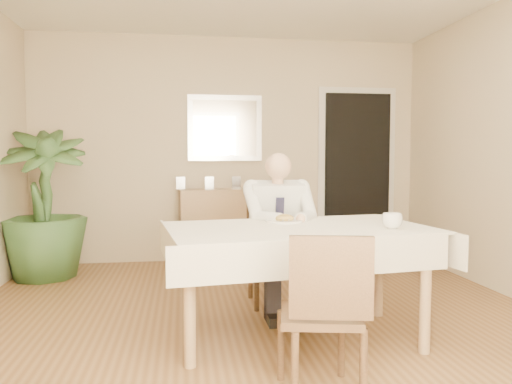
{
  "coord_description": "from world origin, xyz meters",
  "views": [
    {
      "loc": [
        -0.54,
        -3.35,
        1.21
      ],
      "look_at": [
        0.0,
        0.35,
        0.95
      ],
      "focal_mm": 35.0,
      "sensor_mm": 36.0,
      "label": 1
    }
  ],
  "objects": [
    {
      "name": "room",
      "position": [
        0.0,
        0.0,
        1.3
      ],
      "size": [
        5.0,
        5.02,
        2.6
      ],
      "color": "brown",
      "rests_on": "ground"
    },
    {
      "name": "window",
      "position": [
        0.0,
        -2.47,
        1.45
      ],
      "size": [
        1.34,
        0.04,
        1.44
      ],
      "color": "beige",
      "rests_on": "room"
    },
    {
      "name": "doorway",
      "position": [
        1.55,
        2.46,
        1.0
      ],
      "size": [
        0.96,
        0.07,
        2.1
      ],
      "color": "beige",
      "rests_on": "ground"
    },
    {
      "name": "mirror",
      "position": [
        -0.05,
        2.47,
        1.55
      ],
      "size": [
        0.86,
        0.04,
        0.76
      ],
      "color": "silver",
      "rests_on": "room"
    },
    {
      "name": "dining_table",
      "position": [
        0.21,
        -0.15,
        0.67
      ],
      "size": [
        1.84,
        1.23,
        0.75
      ],
      "rotation": [
        0.0,
        0.0,
        0.13
      ],
      "color": "#9A7D4E",
      "rests_on": "ground"
    },
    {
      "name": "chair_far",
      "position": [
        0.21,
        0.73,
        0.51
      ],
      "size": [
        0.48,
        0.48,
        0.9
      ],
      "rotation": [
        0.0,
        0.0,
        -0.14
      ],
      "color": "#462E1A",
      "rests_on": "ground"
    },
    {
      "name": "chair_near",
      "position": [
        0.14,
        -1.01,
        0.47
      ],
      "size": [
        0.47,
        0.47,
        0.84
      ],
      "rotation": [
        0.0,
        0.0,
        -0.2
      ],
      "color": "#462E1A",
      "rests_on": "ground"
    },
    {
      "name": "seated_man",
      "position": [
        0.21,
        0.44,
        0.69
      ],
      "size": [
        0.48,
        0.72,
        1.24
      ],
      "color": "white",
      "rests_on": "ground"
    },
    {
      "name": "plate",
      "position": [
        0.16,
        0.08,
        0.76
      ],
      "size": [
        0.26,
        0.26,
        0.02
      ],
      "primitive_type": "cylinder",
      "color": "white",
      "rests_on": "dining_table"
    },
    {
      "name": "food",
      "position": [
        0.16,
        0.08,
        0.78
      ],
      "size": [
        0.14,
        0.14,
        0.06
      ],
      "primitive_type": "ellipsoid",
      "color": "olive",
      "rests_on": "dining_table"
    },
    {
      "name": "knife",
      "position": [
        0.2,
        0.02,
        0.78
      ],
      "size": [
        0.01,
        0.13,
        0.01
      ],
      "primitive_type": "cylinder",
      "rotation": [
        1.57,
        0.0,
        0.0
      ],
      "color": "silver",
      "rests_on": "dining_table"
    },
    {
      "name": "fork",
      "position": [
        0.12,
        0.02,
        0.78
      ],
      "size": [
        0.01,
        0.13,
        0.01
      ],
      "primitive_type": "cylinder",
      "rotation": [
        1.57,
        0.0,
        0.0
      ],
      "color": "silver",
      "rests_on": "dining_table"
    },
    {
      "name": "coffee_mug",
      "position": [
        0.78,
        -0.34,
        0.8
      ],
      "size": [
        0.16,
        0.16,
        0.1
      ],
      "primitive_type": "imported",
      "rotation": [
        0.0,
        0.0,
        0.3
      ],
      "color": "white",
      "rests_on": "dining_table"
    },
    {
      "name": "sideboard",
      "position": [
        -0.05,
        2.32,
        0.42
      ],
      "size": [
        1.08,
        0.44,
        0.85
      ],
      "primitive_type": "cube",
      "rotation": [
        0.0,
        0.0,
        0.07
      ],
      "color": "#9A7D4E",
      "rests_on": "ground"
    },
    {
      "name": "photo_frame_left",
      "position": [
        -0.57,
        2.37,
        0.92
      ],
      "size": [
        0.1,
        0.02,
        0.14
      ],
      "primitive_type": "cube",
      "color": "silver",
      "rests_on": "sideboard"
    },
    {
      "name": "photo_frame_center",
      "position": [
        -0.24,
        2.36,
        0.92
      ],
      "size": [
        0.1,
        0.02,
        0.14
      ],
      "primitive_type": "cube",
      "color": "silver",
      "rests_on": "sideboard"
    },
    {
      "name": "photo_frame_right",
      "position": [
        0.07,
        2.39,
        0.92
      ],
      "size": [
        0.1,
        0.02,
        0.14
      ],
      "primitive_type": "cube",
      "color": "silver",
      "rests_on": "sideboard"
    },
    {
      "name": "potted_palm",
      "position": [
        -1.93,
        1.85,
        0.75
      ],
      "size": [
        0.98,
        0.98,
        1.5
      ],
      "primitive_type": "imported",
      "rotation": [
        0.0,
        0.0,
        0.19
      ],
      "color": "#2E4F24",
      "rests_on": "ground"
    }
  ]
}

